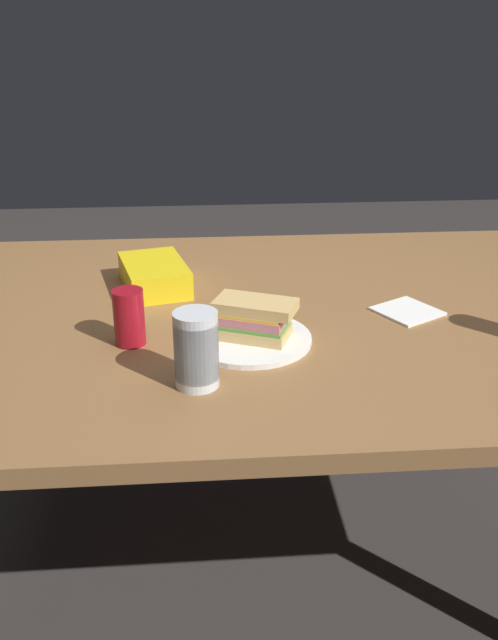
{
  "coord_description": "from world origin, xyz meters",
  "views": [
    {
      "loc": [
        -0.2,
        -1.49,
        1.41
      ],
      "look_at": [
        -0.09,
        -0.17,
        0.82
      ],
      "focal_mm": 38.34,
      "sensor_mm": 36.0,
      "label": 1
    }
  ],
  "objects_px": {
    "soda_can_red": "(129,317)",
    "plastic_cup_stack": "(196,349)",
    "sandwich": "(251,319)",
    "dining_table": "(282,339)",
    "paper_plate": "(249,339)",
    "chip_bag": "(154,275)"
  },
  "relations": [
    {
      "from": "plastic_cup_stack",
      "to": "dining_table",
      "type": "bearing_deg",
      "value": 59.73
    },
    {
      "from": "dining_table",
      "to": "chip_bag",
      "type": "bearing_deg",
      "value": 152.39
    },
    {
      "from": "dining_table",
      "to": "paper_plate",
      "type": "bearing_deg",
      "value": -118.62
    },
    {
      "from": "plastic_cup_stack",
      "to": "chip_bag",
      "type": "bearing_deg",
      "value": 101.48
    },
    {
      "from": "soda_can_red",
      "to": "plastic_cup_stack",
      "type": "distance_m",
      "value": 0.24
    },
    {
      "from": "soda_can_red",
      "to": "chip_bag",
      "type": "xyz_separation_m",
      "value": [
        0.04,
        0.32,
        -0.03
      ]
    },
    {
      "from": "chip_bag",
      "to": "plastic_cup_stack",
      "type": "relative_size",
      "value": 1.54
    },
    {
      "from": "paper_plate",
      "to": "plastic_cup_stack",
      "type": "height_order",
      "value": "plastic_cup_stack"
    },
    {
      "from": "sandwich",
      "to": "plastic_cup_stack",
      "type": "relative_size",
      "value": 1.38
    },
    {
      "from": "plastic_cup_stack",
      "to": "soda_can_red",
      "type": "bearing_deg",
      "value": 126.32
    },
    {
      "from": "dining_table",
      "to": "chip_bag",
      "type": "xyz_separation_m",
      "value": [
        -0.31,
        0.16,
        0.11
      ]
    },
    {
      "from": "soda_can_red",
      "to": "plastic_cup_stack",
      "type": "height_order",
      "value": "plastic_cup_stack"
    },
    {
      "from": "sandwich",
      "to": "chip_bag",
      "type": "distance_m",
      "value": 0.4
    },
    {
      "from": "soda_can_red",
      "to": "chip_bag",
      "type": "bearing_deg",
      "value": 83.72
    },
    {
      "from": "dining_table",
      "to": "soda_can_red",
      "type": "bearing_deg",
      "value": -154.95
    },
    {
      "from": "sandwich",
      "to": "dining_table",
      "type": "bearing_deg",
      "value": 62.43
    },
    {
      "from": "sandwich",
      "to": "paper_plate",
      "type": "bearing_deg",
      "value": -176.16
    },
    {
      "from": "sandwich",
      "to": "soda_can_red",
      "type": "distance_m",
      "value": 0.26
    },
    {
      "from": "sandwich",
      "to": "chip_bag",
      "type": "xyz_separation_m",
      "value": [
        -0.22,
        0.33,
        -0.02
      ]
    },
    {
      "from": "paper_plate",
      "to": "sandwich",
      "type": "relative_size",
      "value": 1.32
    },
    {
      "from": "paper_plate",
      "to": "chip_bag",
      "type": "distance_m",
      "value": 0.4
    },
    {
      "from": "paper_plate",
      "to": "sandwich",
      "type": "bearing_deg",
      "value": 3.84
    }
  ]
}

